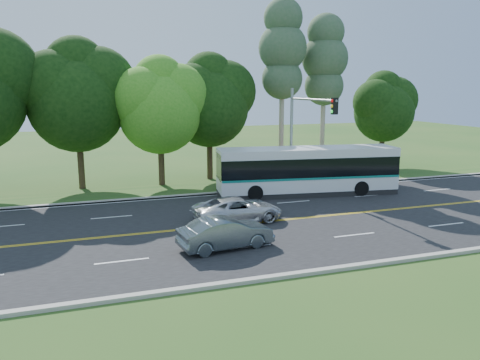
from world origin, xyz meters
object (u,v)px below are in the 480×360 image
object	(u,v)px
transit_bus	(307,171)
sedan	(226,233)
traffic_signal	(304,124)
suv	(238,209)

from	to	relation	value
transit_bus	sedan	distance (m)	11.94
traffic_signal	transit_bus	distance (m)	3.12
transit_bus	suv	world-z (taller)	transit_bus
traffic_signal	sedan	world-z (taller)	traffic_signal
suv	sedan	bearing A→B (deg)	151.11
traffic_signal	suv	world-z (taller)	traffic_signal
traffic_signal	transit_bus	size ratio (longest dim) A/B	0.58
traffic_signal	sedan	bearing A→B (deg)	-132.36
traffic_signal	transit_bus	world-z (taller)	traffic_signal
transit_bus	traffic_signal	bearing A→B (deg)	161.66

